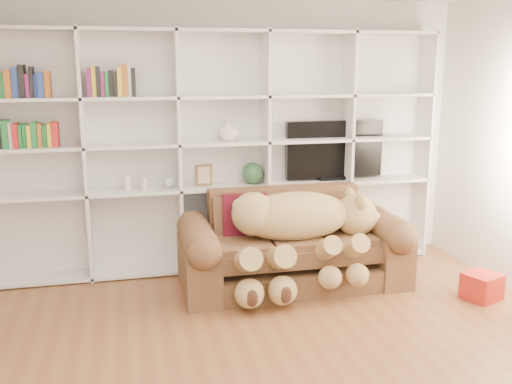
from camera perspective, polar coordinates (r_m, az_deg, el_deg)
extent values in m
plane|color=brown|center=(3.97, 3.01, -18.67)|extent=(5.00, 5.00, 0.00)
cube|color=silver|center=(5.87, -3.68, 5.70)|extent=(5.00, 0.02, 2.70)
cube|color=silver|center=(5.86, -3.61, 4.20)|extent=(4.40, 0.03, 2.40)
cube|color=silver|center=(5.63, -16.71, 3.34)|extent=(0.03, 0.35, 2.40)
cube|color=silver|center=(5.64, -7.75, 3.79)|extent=(0.03, 0.35, 2.40)
cube|color=silver|center=(5.79, 0.97, 4.13)|extent=(0.03, 0.35, 2.40)
cube|color=silver|center=(6.07, 9.08, 4.36)|extent=(0.03, 0.35, 2.40)
cube|color=silver|center=(6.45, 16.36, 4.50)|extent=(0.03, 0.35, 2.40)
cube|color=silver|center=(5.99, -3.19, -7.16)|extent=(4.40, 0.35, 0.03)
cube|color=silver|center=(5.76, -3.29, 0.53)|extent=(4.40, 0.35, 0.03)
cube|color=silver|center=(5.69, -3.35, 4.97)|extent=(4.40, 0.35, 0.03)
cube|color=silver|center=(5.64, -3.41, 9.50)|extent=(4.40, 0.35, 0.03)
cube|color=silver|center=(5.64, -3.49, 15.80)|extent=(4.40, 0.35, 0.03)
cube|color=brown|center=(5.49, 3.73, -8.21)|extent=(2.01, 0.81, 0.21)
cube|color=brown|center=(5.37, 3.84, -5.14)|extent=(1.49, 0.67, 0.29)
cube|color=brown|center=(5.66, 2.75, -2.07)|extent=(1.49, 0.19, 0.53)
cube|color=brown|center=(5.26, -5.74, -7.39)|extent=(0.31, 0.91, 0.53)
cube|color=brown|center=(5.75, 12.39, -5.84)|extent=(0.31, 0.91, 0.53)
cylinder|color=brown|center=(5.17, -5.80, -4.65)|extent=(0.31, 0.86, 0.31)
cylinder|color=brown|center=(5.68, 12.51, -3.32)|extent=(0.31, 0.86, 0.31)
ellipsoid|color=tan|center=(5.27, 3.96, -2.42)|extent=(1.05, 0.51, 0.45)
sphere|color=tan|center=(5.15, -0.27, -2.20)|extent=(0.40, 0.40, 0.40)
sphere|color=tan|center=(5.48, 9.94, -2.29)|extent=(0.40, 0.40, 0.40)
sphere|color=beige|center=(5.55, 11.38, -2.72)|extent=(0.20, 0.20, 0.20)
sphere|color=#3E2316|center=(5.58, 12.09, -2.76)|extent=(0.06, 0.06, 0.06)
ellipsoid|color=tan|center=(5.30, 10.41, -0.98)|extent=(0.09, 0.16, 0.16)
ellipsoid|color=tan|center=(5.55, 9.27, -0.31)|extent=(0.09, 0.16, 0.16)
sphere|color=tan|center=(5.11, -1.66, -1.40)|extent=(0.14, 0.14, 0.14)
cylinder|color=tan|center=(5.11, 6.91, -5.83)|extent=(0.17, 0.48, 0.35)
cylinder|color=tan|center=(5.20, 9.55, -5.59)|extent=(0.17, 0.48, 0.35)
cylinder|color=tan|center=(4.93, -1.09, -6.88)|extent=(0.20, 0.56, 0.41)
cylinder|color=tan|center=(4.99, 2.18, -6.63)|extent=(0.20, 0.56, 0.41)
sphere|color=tan|center=(5.04, 7.46, -8.51)|extent=(0.21, 0.21, 0.21)
sphere|color=tan|center=(5.13, 10.13, -8.22)|extent=(0.21, 0.21, 0.21)
sphere|color=tan|center=(4.87, -0.69, -10.08)|extent=(0.25, 0.25, 0.25)
sphere|color=tan|center=(4.94, 2.64, -9.78)|extent=(0.25, 0.25, 0.25)
cube|color=#570E19|center=(5.39, -1.15, -2.39)|extent=(0.44, 0.27, 0.44)
cube|color=#B12517|center=(5.55, 21.65, -8.76)|extent=(0.37, 0.36, 0.23)
cube|color=black|center=(6.07, 7.83, 4.27)|extent=(1.05, 0.08, 0.60)
cube|color=black|center=(6.12, 7.74, 1.48)|extent=(0.35, 0.18, 0.04)
cube|color=brown|center=(5.71, -5.24, 1.71)|extent=(0.17, 0.05, 0.21)
sphere|color=#29512D|center=(5.80, -0.33, 1.89)|extent=(0.22, 0.22, 0.22)
cylinder|color=beige|center=(5.66, -12.74, 0.91)|extent=(0.07, 0.07, 0.14)
cylinder|color=beige|center=(5.67, -11.11, 0.88)|extent=(0.09, 0.09, 0.12)
sphere|color=silver|center=(5.68, -8.63, 0.96)|extent=(0.10, 0.10, 0.10)
imported|color=beige|center=(5.68, -2.79, 6.20)|extent=(0.24, 0.24, 0.21)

